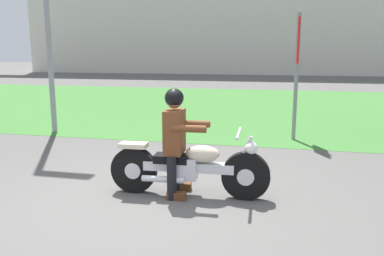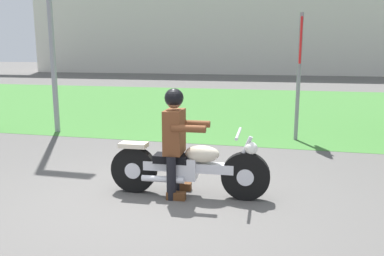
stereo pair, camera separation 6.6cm
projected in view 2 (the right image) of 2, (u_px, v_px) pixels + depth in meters
The scene contains 5 objects.
ground at pixel (147, 202), 4.83m from camera, with size 120.00×120.00×0.00m, color #565451.
grass_verge at pixel (238, 105), 13.60m from camera, with size 60.00×12.00×0.01m, color #3D7533.
motorcycle_lead at pixel (189, 167), 5.00m from camera, with size 2.07×0.66×0.86m.
rider_lead at pixel (176, 134), 4.95m from camera, with size 0.56×0.48×1.38m.
sign_banner at pixel (300, 57), 7.95m from camera, with size 0.08×0.60×2.60m.
Camera 2 is at (1.62, -4.31, 1.82)m, focal length 36.65 mm.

